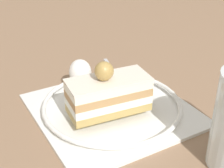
% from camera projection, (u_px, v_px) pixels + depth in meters
% --- Properties ---
extents(ground_plane, '(2.40, 2.40, 0.00)m').
position_uv_depth(ground_plane, '(118.00, 106.00, 0.51)').
color(ground_plane, '#8C6C51').
extents(dessert_plate, '(0.26, 0.26, 0.02)m').
position_uv_depth(dessert_plate, '(112.00, 107.00, 0.49)').
color(dessert_plate, white).
rests_on(dessert_plate, ground_plane).
extents(cake_slice, '(0.12, 0.06, 0.08)m').
position_uv_depth(cake_slice, '(108.00, 93.00, 0.45)').
color(cake_slice, tan).
rests_on(cake_slice, dessert_plate).
extents(whipped_cream_dollop, '(0.04, 0.04, 0.04)m').
position_uv_depth(whipped_cream_dollop, '(80.00, 72.00, 0.53)').
color(whipped_cream_dollop, white).
rests_on(whipped_cream_dollop, dessert_plate).
extents(fork, '(0.01, 0.12, 0.00)m').
position_uv_depth(fork, '(114.00, 75.00, 0.56)').
color(fork, silver).
rests_on(fork, dessert_plate).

